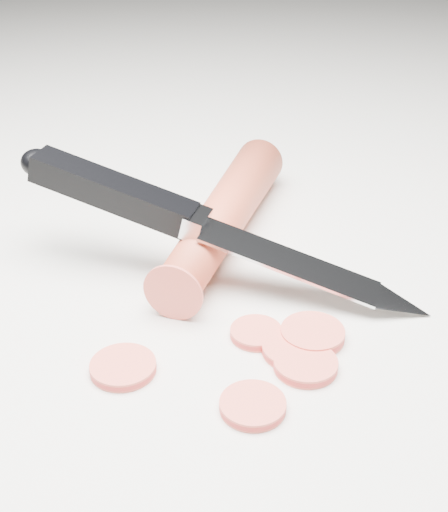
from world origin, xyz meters
name	(u,v)px	position (x,y,z in m)	size (l,w,h in m)	color
ground	(206,281)	(0.00, 0.00, 0.00)	(2.40, 2.40, 0.00)	silver
carrot	(224,216)	(0.03, 0.05, 0.02)	(0.03, 0.03, 0.21)	red
carrot_slice_0	(306,364)	(0.02, -0.11, 0.00)	(0.04, 0.04, 0.01)	#EB5040
carrot_slice_1	(313,334)	(0.04, -0.08, 0.00)	(0.04, 0.04, 0.01)	#EB5040
carrot_slice_2	(256,333)	(0.01, -0.07, 0.00)	(0.03, 0.03, 0.01)	#EB5040
carrot_slice_3	(253,405)	(-0.02, -0.13, 0.00)	(0.04, 0.04, 0.01)	#EB5040
carrot_slice_4	(294,349)	(0.02, -0.09, 0.00)	(0.04, 0.04, 0.01)	#EB5040
carrot_slice_5	(123,367)	(-0.08, -0.07, 0.00)	(0.04, 0.04, 0.01)	#EB5040
kitchen_knife	(219,227)	(0.01, 0.00, 0.04)	(0.24, 0.21, 0.08)	#B6B9BD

